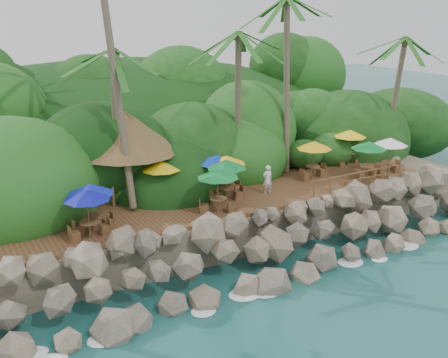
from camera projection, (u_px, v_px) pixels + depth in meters
ground at (289, 285)px, 24.35m from camera, size 140.00×140.00×0.00m
land_base at (153, 172)px, 37.20m from camera, size 32.00×25.20×2.10m
jungle_hill at (118, 161)px, 43.71m from camera, size 44.80×28.00×15.40m
seawall at (265, 246)px, 25.64m from camera, size 29.00×4.00×2.30m
terrace at (224, 200)px, 28.61m from camera, size 26.00×5.00×0.20m
jungle_foliage at (159, 191)px, 36.71m from camera, size 44.00×16.00×12.00m
foam_line at (286, 282)px, 24.59m from camera, size 25.20×0.80×0.06m
palms at (198, 4)px, 27.60m from camera, size 34.87×7.14×15.29m
palapa at (126, 132)px, 28.20m from camera, size 5.61×5.61×4.60m
dining_clusters at (235, 164)px, 28.17m from camera, size 22.91×5.30×2.28m
railing at (353, 179)px, 29.74m from camera, size 6.10×0.10×1.00m
waiter at (267, 180)px, 29.11m from camera, size 0.61×0.42×1.60m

